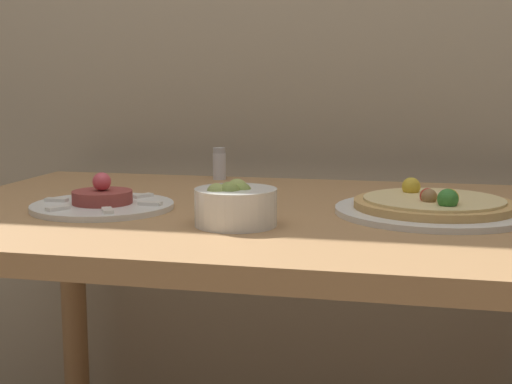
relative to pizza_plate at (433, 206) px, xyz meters
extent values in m
cube|color=#AD7F51|center=(-0.30, -0.01, -0.03)|extent=(1.18, 0.78, 0.03)
cylinder|color=#AD7F51|center=(-0.83, 0.32, -0.42)|extent=(0.06, 0.06, 0.75)
cylinder|color=white|center=(0.00, 0.00, -0.01)|extent=(0.33, 0.33, 0.01)
cylinder|color=tan|center=(0.00, 0.00, 0.00)|extent=(0.27, 0.27, 0.01)
cylinder|color=beige|center=(0.00, 0.00, 0.01)|extent=(0.23, 0.23, 0.00)
sphere|color=gold|center=(0.02, -0.05, 0.02)|extent=(0.03, 0.03, 0.03)
sphere|color=#B22D23|center=(-0.01, -0.03, 0.02)|extent=(0.03, 0.03, 0.03)
sphere|color=#997047|center=(-0.01, -0.03, 0.02)|extent=(0.03, 0.03, 0.03)
sphere|color=#387F33|center=(0.02, -0.07, 0.02)|extent=(0.03, 0.03, 0.03)
sphere|color=gold|center=(-0.04, 0.06, 0.02)|extent=(0.03, 0.03, 0.03)
cylinder|color=white|center=(-0.56, -0.08, -0.01)|extent=(0.25, 0.25, 0.01)
cylinder|color=#933D38|center=(-0.56, -0.08, 0.01)|extent=(0.10, 0.10, 0.02)
sphere|color=#DB4C5B|center=(-0.56, -0.08, 0.04)|extent=(0.03, 0.03, 0.03)
cube|color=white|center=(-0.47, -0.08, 0.00)|extent=(0.04, 0.02, 0.01)
cube|color=white|center=(-0.52, 0.00, 0.00)|extent=(0.03, 0.04, 0.01)
cube|color=white|center=(-0.61, 0.00, 0.00)|extent=(0.03, 0.04, 0.01)
cube|color=white|center=(-0.65, -0.08, 0.00)|extent=(0.04, 0.02, 0.01)
cube|color=white|center=(-0.61, -0.15, 0.00)|extent=(0.03, 0.04, 0.01)
cube|color=white|center=(-0.52, -0.15, 0.00)|extent=(0.03, 0.04, 0.01)
cylinder|color=white|center=(-0.30, -0.16, 0.02)|extent=(0.13, 0.13, 0.06)
sphere|color=#8EA34C|center=(-0.31, -0.18, 0.04)|extent=(0.03, 0.03, 0.03)
sphere|color=#8EA34C|center=(-0.29, -0.16, 0.04)|extent=(0.03, 0.03, 0.03)
sphere|color=#8EA34C|center=(-0.32, -0.18, 0.04)|extent=(0.02, 0.02, 0.02)
sphere|color=#A3B25B|center=(-0.30, -0.15, 0.04)|extent=(0.03, 0.03, 0.03)
sphere|color=#A3B25B|center=(-0.32, -0.19, 0.04)|extent=(0.03, 0.03, 0.03)
cylinder|color=silver|center=(-0.46, 0.33, 0.02)|extent=(0.03, 0.03, 0.06)
cylinder|color=#B2B2B7|center=(-0.46, 0.33, 0.05)|extent=(0.03, 0.03, 0.01)
camera|label=1|loc=(-0.03, -1.21, 0.21)|focal=50.00mm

